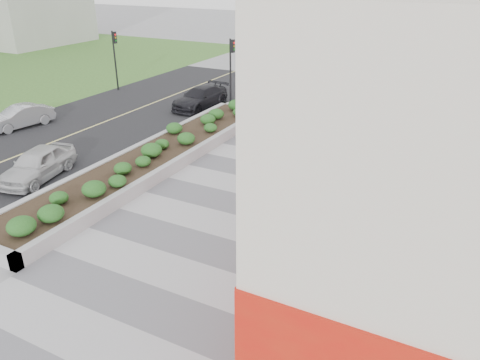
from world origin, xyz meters
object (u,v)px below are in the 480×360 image
at_px(planter, 157,154).
at_px(car_white, 38,164).
at_px(car_silver, 20,117).
at_px(traffic_signal_near, 231,62).
at_px(skateboarder, 265,218).
at_px(traffic_signal_far, 115,52).
at_px(car_dark, 200,98).

bearing_deg(planter, car_white, -131.92).
bearing_deg(car_silver, traffic_signal_near, 61.03).
bearing_deg(traffic_signal_near, skateboarder, -57.75).
height_order(traffic_signal_near, traffic_signal_far, same).
height_order(car_white, car_silver, car_white).
xyz_separation_m(planter, traffic_signal_far, (-10.93, 10.00, 2.34)).
distance_m(planter, car_dark, 9.36).
relative_size(traffic_signal_near, skateboarder, 3.02).
height_order(traffic_signal_far, car_silver, traffic_signal_far).
relative_size(car_white, car_dark, 0.87).
height_order(traffic_signal_far, car_dark, traffic_signal_far).
height_order(traffic_signal_far, car_white, traffic_signal_far).
xyz_separation_m(traffic_signal_far, car_dark, (7.81, -1.18, -2.11)).
xyz_separation_m(traffic_signal_near, car_silver, (-8.27, -9.84, -2.15)).
relative_size(traffic_signal_near, car_dark, 0.93).
height_order(skateboarder, car_white, skateboarder).
relative_size(planter, traffic_signal_near, 4.29).
height_order(car_white, car_dark, car_white).
bearing_deg(traffic_signal_far, car_dark, -8.60).
height_order(skateboarder, car_dark, skateboarder).
bearing_deg(traffic_signal_far, planter, -42.46).
relative_size(traffic_signal_far, car_silver, 1.13).
bearing_deg(car_silver, car_dark, 60.94).
distance_m(car_silver, car_dark, 10.67).
bearing_deg(traffic_signal_far, car_silver, -84.32).
relative_size(car_silver, car_dark, 0.82).
xyz_separation_m(traffic_signal_near, skateboarder, (8.93, -14.15, -2.05)).
distance_m(car_white, car_dark, 12.63).
bearing_deg(car_white, car_dark, 76.53).
bearing_deg(traffic_signal_near, car_white, -96.73).
distance_m(skateboarder, car_dark, 16.19).
distance_m(planter, car_white, 5.12).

